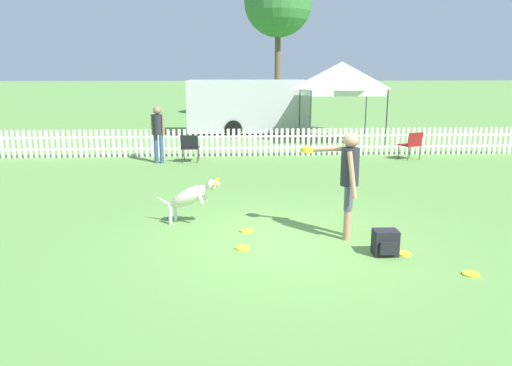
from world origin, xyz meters
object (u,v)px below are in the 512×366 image
at_px(leaping_dog, 191,196).
at_px(folding_chair_center, 412,143).
at_px(frisbee_far_scatter, 243,248).
at_px(frisbee_midfield, 246,230).
at_px(equipment_trailer, 248,106).
at_px(folding_chair_blue_left, 190,146).
at_px(spectator_standing, 158,129).
at_px(frisbee_near_handler, 404,254).
at_px(frisbee_near_dog, 471,274).
at_px(canopy_tent_main, 342,78).
at_px(tree_left_grove, 278,3).
at_px(handler_person, 347,173).
at_px(backpack_on_grass, 385,243).

bearing_deg(leaping_dog, folding_chair_center, 153.60).
bearing_deg(frisbee_far_scatter, frisbee_midfield, 84.08).
xyz_separation_m(frisbee_far_scatter, equipment_trailer, (0.65, 13.56, 1.15)).
bearing_deg(folding_chair_center, equipment_trailer, -74.53).
height_order(folding_chair_blue_left, spectator_standing, spectator_standing).
height_order(frisbee_near_handler, frisbee_midfield, same).
xyz_separation_m(frisbee_midfield, folding_chair_blue_left, (-1.36, 6.34, 0.46)).
distance_m(frisbee_midfield, frisbee_far_scatter, 0.82).
height_order(frisbee_near_handler, spectator_standing, spectator_standing).
bearing_deg(frisbee_near_handler, frisbee_near_dog, -51.49).
bearing_deg(frisbee_midfield, frisbee_far_scatter, -95.92).
bearing_deg(equipment_trailer, canopy_tent_main, -38.47).
height_order(spectator_standing, tree_left_grove, tree_left_grove).
distance_m(leaping_dog, folding_chair_blue_left, 5.93).
xyz_separation_m(frisbee_near_dog, tree_left_grove, (-0.35, 21.96, 6.05)).
bearing_deg(frisbee_near_handler, frisbee_midfield, 151.87).
height_order(frisbee_near_handler, frisbee_far_scatter, same).
height_order(frisbee_near_dog, frisbee_midfield, same).
relative_size(frisbee_near_dog, frisbee_far_scatter, 1.00).
bearing_deg(frisbee_near_dog, canopy_tent_main, 85.47).
xyz_separation_m(frisbee_near_handler, frisbee_far_scatter, (-2.30, 0.37, 0.00)).
height_order(folding_chair_center, equipment_trailer, equipment_trailer).
bearing_deg(frisbee_near_dog, spectator_standing, 121.52).
height_order(handler_person, frisbee_midfield, handler_person).
bearing_deg(frisbee_near_handler, leaping_dog, 152.75).
distance_m(frisbee_far_scatter, folding_chair_blue_left, 7.28).
height_order(frisbee_far_scatter, spectator_standing, spectator_standing).
bearing_deg(tree_left_grove, leaping_dog, -99.82).
distance_m(handler_person, frisbee_far_scatter, 1.97).
bearing_deg(tree_left_grove, canopy_tent_main, -82.49).
bearing_deg(frisbee_near_handler, tree_left_grove, 89.31).
distance_m(leaping_dog, backpack_on_grass, 3.30).
xyz_separation_m(frisbee_midfield, equipment_trailer, (0.56, 12.75, 1.15)).
bearing_deg(leaping_dog, equipment_trailer, -168.17).
bearing_deg(spectator_standing, leaping_dog, 125.35).
distance_m(folding_chair_center, canopy_tent_main, 4.28).
xyz_separation_m(frisbee_midfield, tree_left_grove, (2.47, 20.01, 6.05)).
height_order(frisbee_near_handler, tree_left_grove, tree_left_grove).
distance_m(canopy_tent_main, spectator_standing, 7.23).
bearing_deg(backpack_on_grass, frisbee_near_handler, 0.07).
bearing_deg(leaping_dog, backpack_on_grass, 79.17).
bearing_deg(frisbee_far_scatter, canopy_tent_main, 70.47).
height_order(handler_person, spectator_standing, handler_person).
height_order(frisbee_midfield, tree_left_grove, tree_left_grove).
bearing_deg(spectator_standing, frisbee_far_scatter, 129.50).
bearing_deg(folding_chair_blue_left, frisbee_near_handler, 117.40).
relative_size(backpack_on_grass, folding_chair_center, 0.45).
bearing_deg(folding_chair_blue_left, frisbee_far_scatter, 102.09).
distance_m(backpack_on_grass, folding_chair_blue_left, 8.23).
distance_m(handler_person, frisbee_near_dog, 2.27).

